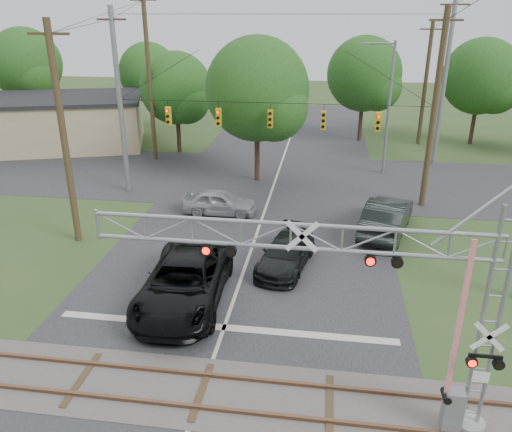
# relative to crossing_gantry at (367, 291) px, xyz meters

# --- Properties ---
(road_main) EXTENTS (14.00, 90.00, 0.02)m
(road_main) POSITION_rel_crossing_gantry_xyz_m (-4.73, 8.36, -4.29)
(road_main) COLOR #252427
(road_main) RESTS_ON ground
(road_cross) EXTENTS (90.00, 12.00, 0.02)m
(road_cross) POSITION_rel_crossing_gantry_xyz_m (-4.73, 22.36, -4.29)
(road_cross) COLOR #252427
(road_cross) RESTS_ON ground
(railroad_track) EXTENTS (90.00, 3.20, 0.17)m
(railroad_track) POSITION_rel_crossing_gantry_xyz_m (-4.73, 0.36, -4.27)
(railroad_track) COLOR #48413E
(railroad_track) RESTS_ON ground
(crossing_gantry) EXTENTS (11.04, 0.88, 6.88)m
(crossing_gantry) POSITION_rel_crossing_gantry_xyz_m (0.00, 0.00, 0.00)
(crossing_gantry) COLOR gray
(crossing_gantry) RESTS_ON ground
(traffic_signal_span) EXTENTS (19.34, 0.36, 11.50)m
(traffic_signal_span) POSITION_rel_crossing_gantry_xyz_m (-3.80, 18.36, 1.35)
(traffic_signal_span) COLOR gray
(traffic_signal_span) RESTS_ON ground
(pickup_black) EXTENTS (3.43, 6.98, 1.90)m
(pickup_black) POSITION_rel_crossing_gantry_xyz_m (-6.68, 5.42, -3.35)
(pickup_black) COLOR black
(pickup_black) RESTS_ON ground
(car_dark) EXTENTS (2.86, 5.14, 1.41)m
(car_dark) POSITION_rel_crossing_gantry_xyz_m (-2.85, 9.10, -3.60)
(car_dark) COLOR black
(car_dark) RESTS_ON ground
(sedan_silver) EXTENTS (4.32, 1.77, 1.47)m
(sedan_silver) POSITION_rel_crossing_gantry_xyz_m (-7.32, 15.17, -3.57)
(sedan_silver) COLOR #94979B
(sedan_silver) RESTS_ON ground
(suv_dark) EXTENTS (3.49, 6.09, 1.90)m
(suv_dark) POSITION_rel_crossing_gantry_xyz_m (2.15, 13.82, -3.35)
(suv_dark) COLOR black
(suv_dark) RESTS_ON ground
(commercial_building) EXTENTS (20.52, 14.76, 4.32)m
(commercial_building) POSITION_rel_crossing_gantry_xyz_m (-26.71, 28.58, -2.13)
(commercial_building) COLOR tan
(commercial_building) RESTS_ON ground
(streetlight) EXTENTS (2.49, 0.26, 9.35)m
(streetlight) POSITION_rel_crossing_gantry_xyz_m (2.76, 24.77, 0.93)
(streetlight) COLOR gray
(streetlight) RESTS_ON ground
(utility_poles) EXTENTS (24.11, 27.07, 14.51)m
(utility_poles) POSITION_rel_crossing_gantry_xyz_m (-1.27, 20.72, 1.97)
(utility_poles) COLOR #3B2D1B
(utility_poles) RESTS_ON ground
(treeline) EXTENTS (57.15, 22.86, 9.84)m
(treeline) POSITION_rel_crossing_gantry_xyz_m (-6.87, 32.12, 1.59)
(treeline) COLOR #39231A
(treeline) RESTS_ON ground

